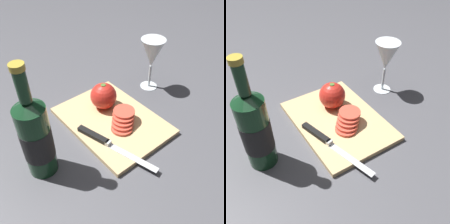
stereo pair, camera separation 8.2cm
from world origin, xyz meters
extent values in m
plane|color=#4C4C51|center=(0.00, 0.00, 0.00)|extent=(3.00, 3.00, 0.00)
cube|color=tan|center=(0.08, 0.03, 0.01)|extent=(0.35, 0.25, 0.02)
cylinder|color=#14381E|center=(0.10, -0.23, 0.10)|extent=(0.08, 0.08, 0.21)
cone|color=#14381E|center=(0.10, -0.23, 0.22)|extent=(0.07, 0.07, 0.02)
cylinder|color=#14381E|center=(0.10, -0.23, 0.27)|extent=(0.03, 0.03, 0.08)
cylinder|color=#B29933|center=(0.10, -0.23, 0.32)|extent=(0.03, 0.03, 0.01)
cylinder|color=black|center=(0.10, -0.23, 0.10)|extent=(0.08, 0.08, 0.09)
cylinder|color=silver|center=(0.02, 0.26, 0.00)|extent=(0.06, 0.06, 0.00)
cylinder|color=silver|center=(0.02, 0.26, 0.05)|extent=(0.01, 0.01, 0.08)
cone|color=silver|center=(0.02, 0.26, 0.14)|extent=(0.09, 0.09, 0.10)
cone|color=beige|center=(0.02, 0.26, 0.11)|extent=(0.03, 0.03, 0.04)
sphere|color=red|center=(0.02, 0.05, 0.06)|extent=(0.09, 0.09, 0.09)
cylinder|color=#47702D|center=(0.02, 0.05, 0.10)|extent=(0.02, 0.02, 0.01)
cube|color=silver|center=(0.24, -0.03, 0.02)|extent=(0.16, 0.06, 0.00)
cube|color=silver|center=(0.16, -0.05, 0.02)|extent=(0.02, 0.02, 0.01)
cube|color=black|center=(0.11, -0.07, 0.02)|extent=(0.11, 0.05, 0.01)
cylinder|color=#DB4C38|center=(0.14, 0.02, 0.02)|extent=(0.07, 0.07, 0.01)
cylinder|color=#DB4C38|center=(0.13, 0.03, 0.03)|extent=(0.07, 0.07, 0.01)
cylinder|color=#DB4C38|center=(0.13, 0.04, 0.04)|extent=(0.07, 0.07, 0.01)
cylinder|color=#DB4C38|center=(0.12, 0.04, 0.04)|extent=(0.07, 0.07, 0.01)
cylinder|color=#DB4C38|center=(0.11, 0.05, 0.05)|extent=(0.07, 0.07, 0.01)
camera|label=1|loc=(0.56, -0.37, 0.58)|focal=42.00mm
camera|label=2|loc=(0.60, -0.30, 0.58)|focal=42.00mm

